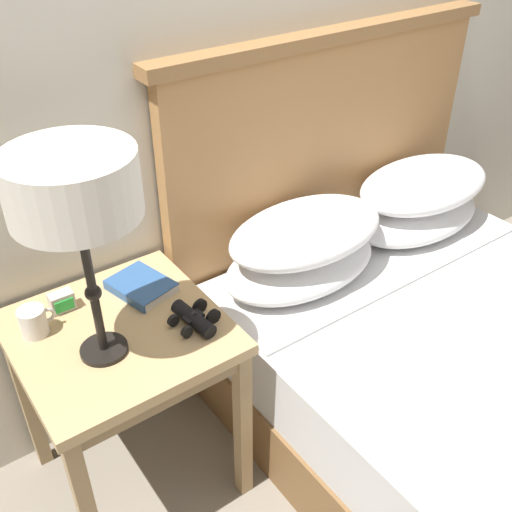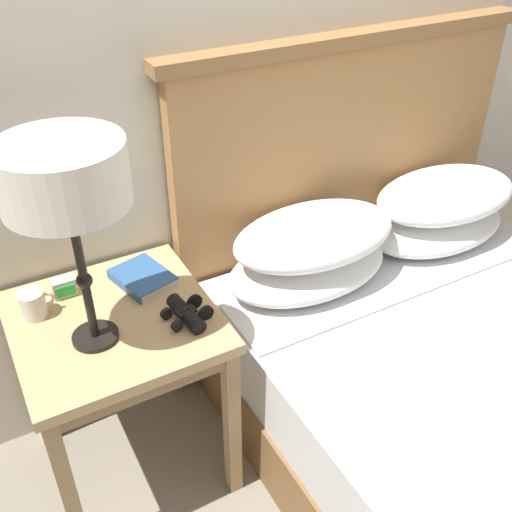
% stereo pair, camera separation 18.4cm
% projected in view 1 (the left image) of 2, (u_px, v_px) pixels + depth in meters
% --- Properties ---
extents(ground_plane, '(20.00, 20.00, 0.00)m').
position_uv_depth(ground_plane, '(406.00, 502.00, 2.00)').
color(ground_plane, gray).
rests_on(ground_plane, ground).
extents(wall_back, '(8.00, 0.06, 2.60)m').
position_uv_depth(wall_back, '(238.00, 40.00, 1.90)').
color(wall_back, beige).
rests_on(wall_back, ground_plane).
extents(nightstand, '(0.58, 0.58, 0.66)m').
position_uv_depth(nightstand, '(122.00, 352.00, 1.77)').
color(nightstand, tan).
rests_on(nightstand, ground_plane).
extents(bed, '(1.46, 1.78, 1.30)m').
position_uv_depth(bed, '(458.00, 365.00, 2.07)').
color(bed, brown).
rests_on(bed, ground_plane).
extents(table_lamp, '(0.31, 0.31, 0.59)m').
position_uv_depth(table_lamp, '(73.00, 190.00, 1.36)').
color(table_lamp, black).
rests_on(table_lamp, nightstand).
extents(book_on_nightstand, '(0.19, 0.22, 0.03)m').
position_uv_depth(book_on_nightstand, '(141.00, 286.00, 1.86)').
color(book_on_nightstand, silver).
rests_on(book_on_nightstand, nightstand).
extents(binoculars_pair, '(0.15, 0.16, 0.05)m').
position_uv_depth(binoculars_pair, '(194.00, 318.00, 1.72)').
color(binoculars_pair, black).
rests_on(binoculars_pair, nightstand).
extents(coffee_mug, '(0.10, 0.08, 0.08)m').
position_uv_depth(coffee_mug, '(34.00, 322.00, 1.68)').
color(coffee_mug, silver).
rests_on(coffee_mug, nightstand).
extents(alarm_clock, '(0.07, 0.05, 0.06)m').
position_uv_depth(alarm_clock, '(62.00, 302.00, 1.77)').
color(alarm_clock, '#B7B2A8').
rests_on(alarm_clock, nightstand).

